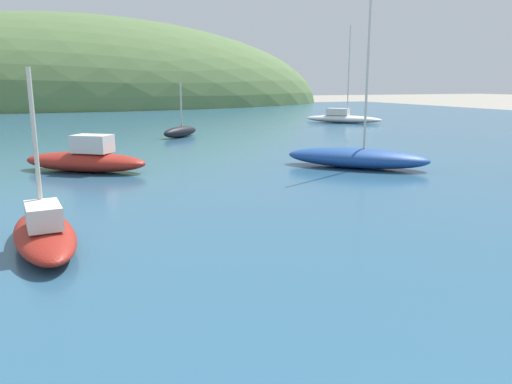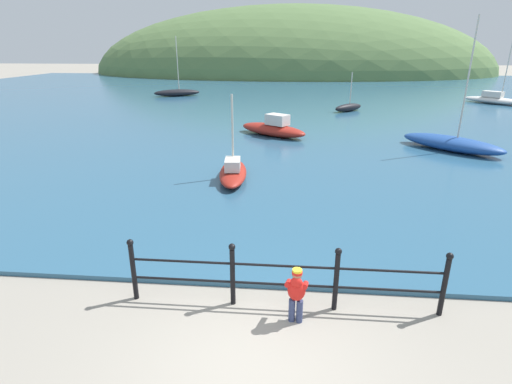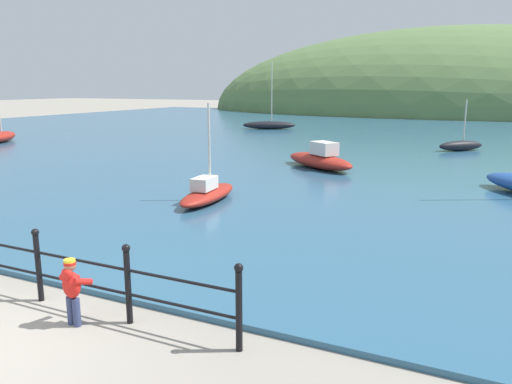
{
  "view_description": "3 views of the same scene",
  "coord_description": "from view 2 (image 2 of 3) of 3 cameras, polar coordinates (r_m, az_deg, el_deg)",
  "views": [
    {
      "loc": [
        -1.15,
        0.01,
        2.68
      ],
      "look_at": [
        1.57,
        6.91,
        1.05
      ],
      "focal_mm": 35.0,
      "sensor_mm": 36.0,
      "label": 1
    },
    {
      "loc": [
        0.44,
        -4.53,
        4.39
      ],
      "look_at": [
        -0.4,
        4.93,
        0.9
      ],
      "focal_mm": 28.0,
      "sensor_mm": 36.0,
      "label": 2
    },
    {
      "loc": [
        5.87,
        -3.79,
        3.41
      ],
      "look_at": [
        1.28,
        5.8,
        1.13
      ],
      "focal_mm": 35.0,
      "sensor_mm": 36.0,
      "label": 3
    }
  ],
  "objects": [
    {
      "name": "boat_blue_hull",
      "position": [
        29.01,
        13.06,
        11.7
      ],
      "size": [
        2.34,
        2.26,
        2.61
      ],
      "color": "black",
      "rests_on": "water"
    },
    {
      "name": "boat_green_fishing",
      "position": [
        13.63,
        -3.3,
        2.92
      ],
      "size": [
        1.2,
        3.1,
        2.82
      ],
      "color": "maroon",
      "rests_on": "water"
    },
    {
      "name": "far_hillside",
      "position": [
        70.54,
        4.93,
        16.52
      ],
      "size": [
        65.42,
        35.98,
        21.34
      ],
      "color": "#567542",
      "rests_on": "ground"
    },
    {
      "name": "ground_plane",
      "position": [
        6.33,
        -0.37,
        -23.78
      ],
      "size": [
        200.0,
        200.0,
        0.0
      ],
      "primitive_type": "plane",
      "color": "gray"
    },
    {
      "name": "boat_mid_harbor",
      "position": [
        37.2,
        31.12,
        11.23
      ],
      "size": [
        4.37,
        4.65,
        6.15
      ],
      "color": "silver",
      "rests_on": "water"
    },
    {
      "name": "boat_white_sailboat",
      "position": [
        37.82,
        -11.22,
        13.77
      ],
      "size": [
        4.15,
        2.57,
        5.08
      ],
      "color": "black",
      "rests_on": "water"
    },
    {
      "name": "child_in_coat",
      "position": [
        6.8,
        5.8,
        -13.83
      ],
      "size": [
        0.41,
        0.4,
        1.0
      ],
      "color": "navy",
      "rests_on": "ground"
    },
    {
      "name": "boat_red_dinghy",
      "position": [
        20.44,
        2.48,
        9.04
      ],
      "size": [
        3.91,
        3.27,
        1.1
      ],
      "color": "maroon",
      "rests_on": "water"
    },
    {
      "name": "water",
      "position": [
        36.79,
        4.5,
        13.33
      ],
      "size": [
        80.0,
        60.0,
        0.1
      ],
      "primitive_type": "cube",
      "color": "#2D5B7A",
      "rests_on": "ground"
    },
    {
      "name": "boat_far_right",
      "position": [
        19.41,
        26.14,
        6.3
      ],
      "size": [
        4.13,
        4.06,
        5.44
      ],
      "color": "#1E4793",
      "rests_on": "water"
    },
    {
      "name": "iron_railing",
      "position": [
        7.1,
        4.01,
        -11.73
      ],
      "size": [
        5.54,
        0.12,
        1.21
      ],
      "color": "black",
      "rests_on": "ground"
    }
  ]
}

